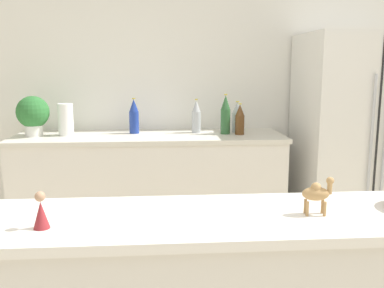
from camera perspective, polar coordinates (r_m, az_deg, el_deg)
wall_back at (r=3.65m, az=-1.09°, el=7.48°), size 8.00×0.06×2.55m
back_counter at (r=3.45m, az=-5.55°, el=-6.38°), size 2.08×0.63×0.93m
refrigerator at (r=3.62m, az=20.72°, el=0.06°), size 0.84×0.74×1.70m
potted_plant at (r=3.45m, az=-20.45°, el=3.78°), size 0.24×0.24×0.31m
paper_towel_roll at (r=3.42m, az=-16.49°, el=3.14°), size 0.11×0.11×0.24m
back_bottle_0 at (r=3.34m, az=6.39°, el=3.23°), size 0.07×0.07×0.24m
back_bottle_1 at (r=3.42m, az=0.57°, el=3.67°), size 0.07×0.07×0.27m
back_bottle_2 at (r=3.36m, az=4.49°, el=3.88°), size 0.08×0.08×0.31m
back_bottle_3 at (r=3.46m, az=6.05°, el=3.53°), size 0.08×0.08×0.25m
back_bottle_4 at (r=3.41m, az=-7.74°, el=3.64°), size 0.08×0.08×0.28m
camel_figurine at (r=1.58m, az=16.34°, el=-6.27°), size 0.11×0.06×0.14m
wise_man_figurine_crimson at (r=1.49m, az=-19.49°, el=-8.61°), size 0.05×0.05×0.12m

